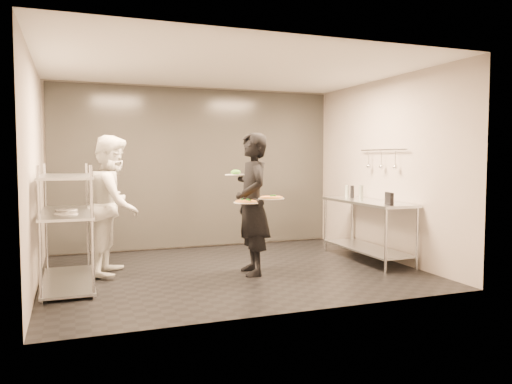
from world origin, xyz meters
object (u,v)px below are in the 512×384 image
object	(u,v)px
bottle_dark	(352,192)
waiter	(252,204)
pizza_plate_near	(247,202)
pizza_plate_far	(271,198)
bottle_green	(361,193)
salad_plate	(236,173)
pass_rack	(67,223)
chef	(114,205)
pos_monitor	(389,199)
prep_counter	(367,220)
bottle_clear	(347,191)

from	to	relation	value
bottle_dark	waiter	bearing A→B (deg)	-159.37
pizza_plate_near	bottle_dark	distance (m)	2.37
pizza_plate_far	bottle_green	xyz separation A→B (m)	(1.64, 0.40, -0.01)
pizza_plate_near	waiter	bearing A→B (deg)	55.42
salad_plate	bottle_green	xyz separation A→B (m)	(1.96, -0.11, -0.32)
pass_rack	bottle_green	distance (m)	4.19
chef	pizza_plate_near	world-z (taller)	chef
pizza_plate_near	pizza_plate_far	bearing A→B (deg)	4.77
pos_monitor	bottle_dark	xyz separation A→B (m)	(0.15, 1.22, 0.01)
bottle_green	salad_plate	bearing A→B (deg)	176.66
pizza_plate_near	pos_monitor	xyz separation A→B (m)	(2.01, -0.24, -0.00)
prep_counter	bottle_clear	xyz separation A→B (m)	(-0.01, 0.60, 0.40)
pos_monitor	bottle_green	distance (m)	0.68
pizza_plate_near	chef	bearing A→B (deg)	150.10
prep_counter	salad_plate	xyz separation A→B (m)	(-2.11, 0.07, 0.73)
prep_counter	chef	world-z (taller)	chef
waiter	pos_monitor	world-z (taller)	waiter
chef	bottle_green	size ratio (longest dim) A/B	7.64
chef	bottle_green	xyz separation A→B (m)	(3.58, -0.49, 0.10)
bottle_green	bottle_dark	bearing A→B (deg)	72.00
waiter	pos_monitor	xyz separation A→B (m)	(1.86, -0.46, 0.05)
salad_plate	bottle_green	distance (m)	1.99
pos_monitor	bottle_dark	size ratio (longest dim) A/B	1.21
pizza_plate_near	bottle_clear	size ratio (longest dim) A/B	1.72
chef	pos_monitor	distance (m)	3.79
salad_plate	bottle_clear	distance (m)	2.19
pass_rack	prep_counter	world-z (taller)	pass_rack
bottle_green	bottle_clear	bearing A→B (deg)	77.84
chef	pos_monitor	xyz separation A→B (m)	(3.61, -1.16, 0.07)
pass_rack	salad_plate	distance (m)	2.30
pizza_plate_near	salad_plate	xyz separation A→B (m)	(0.02, 0.55, 0.35)
bottle_green	pizza_plate_near	bearing A→B (deg)	-167.72
chef	bottle_clear	world-z (taller)	chef
bottle_clear	chef	bearing A→B (deg)	-177.56
pass_rack	bottle_dark	distance (m)	4.40
pass_rack	bottle_dark	world-z (taller)	pass_rack
pass_rack	pizza_plate_near	bearing A→B (deg)	-12.13
chef	bottle_clear	size ratio (longest dim) A/B	9.06
prep_counter	pos_monitor	bearing A→B (deg)	-99.46
pass_rack	bottle_dark	bearing A→B (deg)	6.56
prep_counter	waiter	bearing A→B (deg)	-172.59
pass_rack	salad_plate	bearing A→B (deg)	1.88
prep_counter	waiter	xyz separation A→B (m)	(-1.98, -0.26, 0.33)
bottle_green	bottle_dark	size ratio (longest dim) A/B	1.21
prep_counter	pos_monitor	distance (m)	0.82
waiter	pizza_plate_near	world-z (taller)	waiter
chef	pass_rack	bearing A→B (deg)	144.57
chef	bottle_clear	xyz separation A→B (m)	(3.72, 0.16, 0.08)
pos_monitor	pass_rack	bearing A→B (deg)	-172.42
salad_plate	bottle_green	size ratio (longest dim) A/B	1.23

